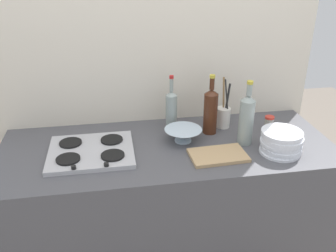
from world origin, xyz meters
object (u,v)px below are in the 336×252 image
(plate_stack, at_px, (281,142))
(condiment_jar_front, at_px, (269,124))
(wine_bottle_leftmost, at_px, (246,119))
(utensil_crock, at_px, (223,116))
(wine_bottle_mid_left, at_px, (211,110))
(cutting_board, at_px, (218,155))
(mixing_bowl, at_px, (183,134))
(wine_bottle_mid_right, at_px, (171,109))
(stovetop_hob, at_px, (91,151))

(plate_stack, relative_size, condiment_jar_front, 2.37)
(wine_bottle_leftmost, xyz_separation_m, utensil_crock, (-0.05, 0.22, -0.07))
(plate_stack, distance_m, wine_bottle_mid_left, 0.42)
(wine_bottle_mid_left, bearing_deg, cutting_board, -96.29)
(mixing_bowl, height_order, cutting_board, mixing_bowl)
(wine_bottle_leftmost, distance_m, cutting_board, 0.26)
(wine_bottle_mid_left, bearing_deg, mixing_bowl, -155.08)
(wine_bottle_mid_right, xyz_separation_m, condiment_jar_front, (0.55, -0.12, -0.08))
(plate_stack, relative_size, utensil_crock, 0.71)
(mixing_bowl, bearing_deg, stovetop_hob, -173.09)
(stovetop_hob, bearing_deg, plate_stack, -8.51)
(utensil_crock, bearing_deg, cutting_board, -110.96)
(wine_bottle_mid_right, bearing_deg, utensil_crock, -4.96)
(cutting_board, bearing_deg, plate_stack, -1.36)
(stovetop_hob, relative_size, plate_stack, 2.00)
(wine_bottle_leftmost, height_order, mixing_bowl, wine_bottle_leftmost)
(stovetop_hob, bearing_deg, wine_bottle_leftmost, -1.17)
(wine_bottle_mid_left, xyz_separation_m, utensil_crock, (0.10, 0.06, -0.07))
(wine_bottle_mid_right, relative_size, cutting_board, 1.14)
(stovetop_hob, bearing_deg, wine_bottle_mid_left, 11.85)
(condiment_jar_front, bearing_deg, utensil_crock, 158.23)
(utensil_crock, xyz_separation_m, cutting_board, (-0.13, -0.34, -0.06))
(wine_bottle_mid_right, distance_m, cutting_board, 0.42)
(utensil_crock, bearing_deg, condiment_jar_front, -21.77)
(wine_bottle_leftmost, bearing_deg, plate_stack, -40.81)
(wine_bottle_mid_right, bearing_deg, plate_stack, -36.08)
(mixing_bowl, bearing_deg, utensil_crock, 27.27)
(utensil_crock, bearing_deg, wine_bottle_mid_right, 175.04)
(wine_bottle_mid_right, height_order, utensil_crock, wine_bottle_mid_right)
(wine_bottle_leftmost, distance_m, mixing_bowl, 0.35)
(plate_stack, xyz_separation_m, cutting_board, (-0.33, 0.01, -0.05))
(stovetop_hob, distance_m, wine_bottle_leftmost, 0.83)
(wine_bottle_leftmost, bearing_deg, cutting_board, -146.65)
(plate_stack, relative_size, wine_bottle_leftmost, 0.61)
(wine_bottle_mid_right, relative_size, condiment_jar_front, 3.55)
(plate_stack, distance_m, wine_bottle_leftmost, 0.21)
(wine_bottle_mid_right, distance_m, utensil_crock, 0.31)
(stovetop_hob, xyz_separation_m, mixing_bowl, (0.50, 0.06, 0.03))
(mixing_bowl, bearing_deg, condiment_jar_front, 4.66)
(utensil_crock, xyz_separation_m, condiment_jar_front, (0.25, -0.10, -0.02))
(mixing_bowl, height_order, condiment_jar_front, condiment_jar_front)
(stovetop_hob, distance_m, wine_bottle_mid_left, 0.70)
(plate_stack, relative_size, cutting_board, 0.76)
(plate_stack, height_order, cutting_board, plate_stack)
(plate_stack, height_order, wine_bottle_mid_right, wine_bottle_mid_right)
(wine_bottle_mid_left, height_order, wine_bottle_mid_right, wine_bottle_mid_left)
(wine_bottle_leftmost, xyz_separation_m, condiment_jar_front, (0.19, 0.12, -0.10))
(mixing_bowl, bearing_deg, wine_bottle_mid_right, 102.32)
(wine_bottle_leftmost, relative_size, wine_bottle_mid_left, 1.03)
(wine_bottle_mid_left, height_order, mixing_bowl, wine_bottle_mid_left)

